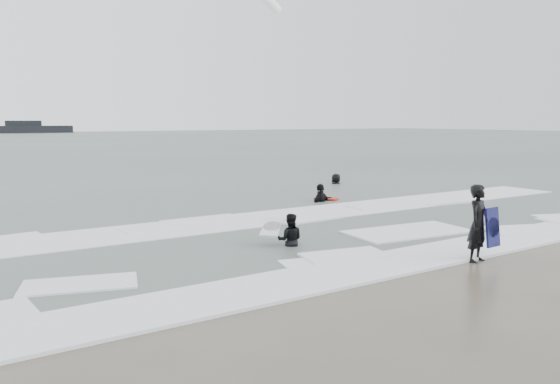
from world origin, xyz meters
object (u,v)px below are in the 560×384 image
surfer_right_far (336,185)px  vessel_horizon (24,129)px  surfer_wading (290,247)px  surfer_centre (477,261)px  surfer_right_near (321,203)px

surfer_right_far → vessel_horizon: 137.07m
surfer_wading → vessel_horizon: (12.57, 147.75, 1.24)m
surfer_centre → vessel_horizon: bearing=71.6°
surfer_centre → surfer_right_far: (7.01, 14.44, 0.00)m
surfer_wading → surfer_right_near: 8.16m
surfer_centre → surfer_right_far: size_ratio=1.09×
surfer_centre → surfer_wading: bearing=114.4°
surfer_wading → surfer_right_far: 14.68m
surfer_right_far → vessel_horizon: bearing=-96.9°
surfer_right_near → vessel_horizon: vessel_horizon is taller
surfer_centre → vessel_horizon: vessel_horizon is taller
vessel_horizon → surfer_centre: bearing=-93.6°
surfer_right_near → surfer_right_far: (4.52, 4.71, 0.00)m
surfer_centre → surfer_wading: size_ratio=1.30×
surfer_right_near → surfer_right_far: surfer_right_near is taller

